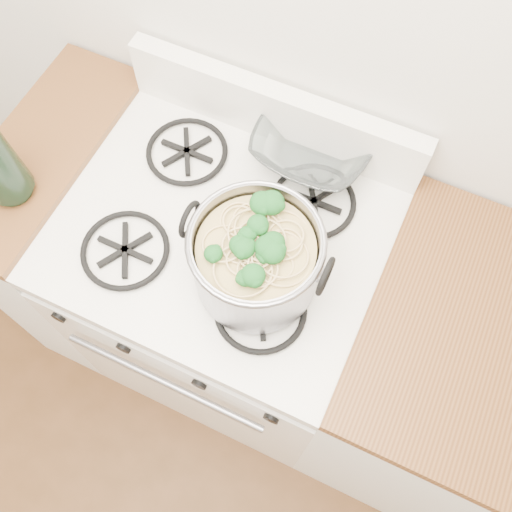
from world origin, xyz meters
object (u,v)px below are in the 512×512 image
object	(u,v)px
gas_range	(229,300)
spatula	(288,232)
glass_bowl	(314,148)
stock_pot	(256,259)

from	to	relation	value
gas_range	spatula	bearing A→B (deg)	14.97
spatula	glass_bowl	distance (m)	0.24
spatula	glass_bowl	size ratio (longest dim) A/B	2.72
stock_pot	spatula	world-z (taller)	stock_pot
stock_pot	spatula	distance (m)	0.15
gas_range	spatula	distance (m)	0.52
spatula	gas_range	bearing A→B (deg)	-157.68
gas_range	stock_pot	world-z (taller)	stock_pot
stock_pot	spatula	bearing A→B (deg)	79.83
stock_pot	glass_bowl	xyz separation A→B (m)	(-0.01, 0.36, -0.08)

